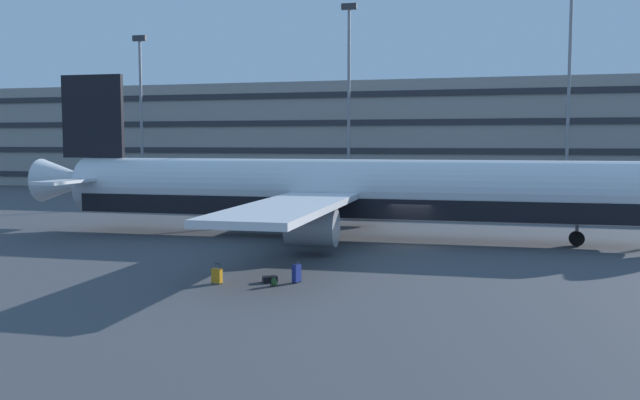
% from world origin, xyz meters
% --- Properties ---
extents(ground_plane, '(600.00, 600.00, 0.00)m').
position_xyz_m(ground_plane, '(0.00, 0.00, 0.00)').
color(ground_plane, '#424449').
extents(terminal_structure, '(152.58, 15.19, 13.84)m').
position_xyz_m(terminal_structure, '(0.00, 48.65, 6.92)').
color(terminal_structure, gray).
rests_on(terminal_structure, ground_plane).
extents(airliner, '(44.14, 35.71, 11.02)m').
position_xyz_m(airliner, '(-4.92, 1.65, 3.04)').
color(airliner, silver).
rests_on(airliner, ground_plane).
extents(light_mast_far_left, '(1.80, 0.50, 19.72)m').
position_xyz_m(light_mast_far_left, '(-39.56, 37.13, 11.52)').
color(light_mast_far_left, gray).
rests_on(light_mast_far_left, ground_plane).
extents(light_mast_left, '(1.80, 0.50, 22.28)m').
position_xyz_m(light_mast_left, '(-12.34, 37.13, 12.84)').
color(light_mast_left, gray).
rests_on(light_mast_left, ground_plane).
extents(light_mast_center_left, '(1.80, 0.50, 24.32)m').
position_xyz_m(light_mast_center_left, '(12.00, 37.13, 13.89)').
color(light_mast_center_left, gray).
rests_on(light_mast_center_left, ground_plane).
extents(suitcase_small, '(0.49, 0.32, 0.90)m').
position_xyz_m(suitcase_small, '(-6.79, -13.83, 0.37)').
color(suitcase_small, orange).
rests_on(suitcase_small, ground_plane).
extents(suitcase_scuffed, '(0.78, 0.70, 0.27)m').
position_xyz_m(suitcase_scuffed, '(-4.62, -12.91, 0.14)').
color(suitcase_scuffed, black).
rests_on(suitcase_scuffed, ground_plane).
extents(suitcase_upright, '(0.35, 0.47, 0.98)m').
position_xyz_m(suitcase_upright, '(-3.42, -12.70, 0.44)').
color(suitcase_upright, navy).
rests_on(suitcase_upright, ground_plane).
extents(backpack_purple, '(0.32, 0.33, 0.46)m').
position_xyz_m(backpack_purple, '(-4.15, -13.69, 0.20)').
color(backpack_purple, '#264C26').
rests_on(backpack_purple, ground_plane).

